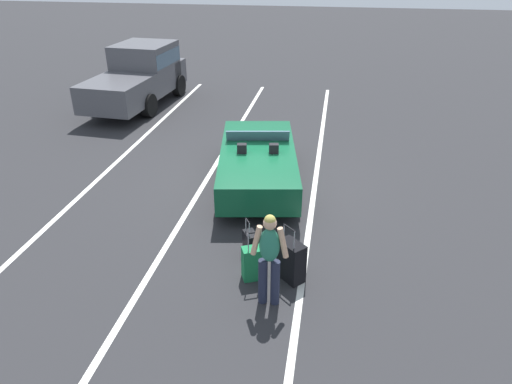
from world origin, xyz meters
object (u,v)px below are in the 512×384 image
Objects in this scene: traveler_person at (269,255)px; parked_pickup_truck_near at (140,74)px; suitcase_medium_bright at (254,263)px; convertible_car at (258,160)px; suitcase_large_black at (292,261)px; suitcase_small_carryon at (250,244)px.

parked_pickup_truck_near reaches higher than traveler_person.
parked_pickup_truck_near is at bearing 7.82° from suitcase_medium_bright.
convertible_car reaches higher than suitcase_large_black.
suitcase_large_black is 0.92m from traveler_person.
suitcase_medium_bright is at bearing 140.85° from suitcase_large_black.
suitcase_small_carryon is 1.50m from traveler_person.
suitcase_small_carryon is (-3.14, -0.39, -0.33)m from convertible_car.
parked_pickup_truck_near is (10.11, 6.24, 0.18)m from traveler_person.
suitcase_large_black is 0.21× the size of parked_pickup_truck_near.
suitcase_small_carryon is at bearing 99.48° from suitcase_large_black.
convertible_car is 4.48m from traveler_person.
parked_pickup_truck_near is at bearing 91.82° from suitcase_small_carryon.
parked_pickup_truck_near reaches higher than suitcase_small_carryon.
suitcase_large_black is at bearing -141.29° from parked_pickup_truck_near.
suitcase_medium_bright is at bearing -105.39° from suitcase_small_carryon.
convertible_car is 3.84m from suitcase_medium_bright.
parked_pickup_truck_near is at bearing 31.21° from traveler_person.
parked_pickup_truck_near reaches higher than convertible_car.
traveler_person is at bearing -177.84° from convertible_car.
suitcase_large_black is 11.50m from parked_pickup_truck_near.
suitcase_medium_bright is 0.19× the size of parked_pickup_truck_near.
suitcase_medium_bright is at bearing 30.34° from traveler_person.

